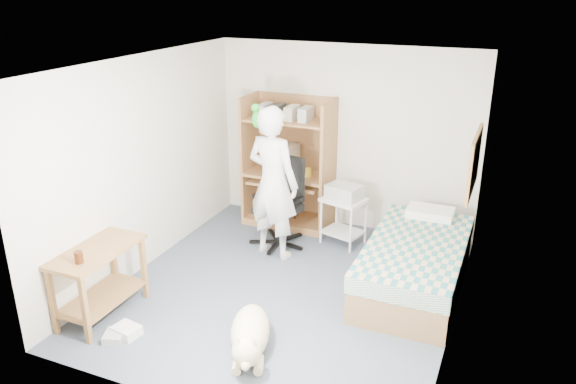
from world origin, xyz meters
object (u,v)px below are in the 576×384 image
(dog, at_px, (250,334))
(side_desk, at_px, (99,272))
(bed, at_px, (415,264))
(printer_cart, at_px, (344,214))
(office_chair, at_px, (281,214))
(computer_hutch, at_px, (289,168))
(person, at_px, (273,183))

(dog, bearing_deg, side_desk, 158.96)
(bed, relative_size, dog, 1.87)
(printer_cart, bearing_deg, office_chair, -140.55)
(bed, bearing_deg, printer_cart, 144.68)
(bed, xyz_separation_m, printer_cart, (-1.09, 0.77, 0.13))
(bed, xyz_separation_m, office_chair, (-1.84, 0.45, 0.12))
(printer_cart, bearing_deg, computer_hutch, 174.97)
(side_desk, distance_m, printer_cart, 3.13)
(side_desk, height_order, person, person)
(dog, xyz_separation_m, printer_cart, (0.09, 2.55, 0.23))
(bed, distance_m, side_desk, 3.39)
(office_chair, xyz_separation_m, person, (0.04, -0.31, 0.54))
(bed, height_order, printer_cart, bed)
(dog, bearing_deg, printer_cart, 65.63)
(office_chair, height_order, dog, office_chair)
(computer_hutch, distance_m, side_desk, 3.08)
(office_chair, bearing_deg, computer_hutch, 116.15)
(dog, relative_size, printer_cart, 1.71)
(person, relative_size, printer_cart, 3.03)
(office_chair, relative_size, printer_cart, 1.82)
(computer_hutch, relative_size, side_desk, 1.80)
(person, distance_m, dog, 2.15)
(printer_cart, bearing_deg, dog, -75.95)
(computer_hutch, height_order, bed, computer_hutch)
(person, bearing_deg, side_desk, 74.26)
(bed, xyz_separation_m, dog, (-1.18, -1.78, -0.10))
(side_desk, relative_size, office_chair, 0.87)
(computer_hutch, bearing_deg, bed, -29.29)
(person, xyz_separation_m, dog, (0.62, -1.91, -0.77))
(side_desk, bearing_deg, printer_cart, 55.77)
(dog, bearing_deg, office_chair, 84.13)
(computer_hutch, bearing_deg, side_desk, -106.14)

